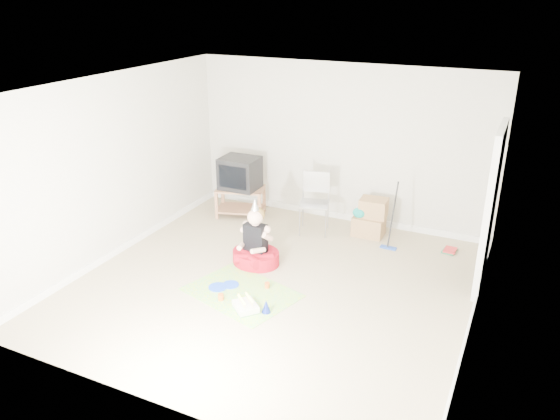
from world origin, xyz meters
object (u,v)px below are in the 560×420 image
at_px(seated_woman, 256,250).
at_px(birthday_cake, 246,307).
at_px(folding_chair, 314,204).
at_px(crt_tv, 240,173).
at_px(cardboard_boxes, 370,218).
at_px(tv_stand, 241,199).

relative_size(seated_woman, birthday_cake, 2.49).
bearing_deg(seated_woman, folding_chair, 75.81).
relative_size(crt_tv, folding_chair, 0.62).
distance_m(crt_tv, cardboard_boxes, 2.30).
relative_size(crt_tv, seated_woman, 0.63).
bearing_deg(birthday_cake, cardboard_boxes, 75.29).
xyz_separation_m(tv_stand, cardboard_boxes, (2.25, 0.16, -0.00)).
bearing_deg(seated_woman, cardboard_boxes, 54.09).
distance_m(seated_woman, birthday_cake, 1.24).
bearing_deg(crt_tv, birthday_cake, -60.72).
xyz_separation_m(folding_chair, birthday_cake, (0.11, -2.49, -0.44)).
height_order(crt_tv, birthday_cake, crt_tv).
height_order(crt_tv, cardboard_boxes, crt_tv).
xyz_separation_m(crt_tv, cardboard_boxes, (2.25, 0.16, -0.48)).
relative_size(crt_tv, cardboard_boxes, 1.02).
relative_size(folding_chair, seated_woman, 1.01).
xyz_separation_m(tv_stand, folding_chair, (1.41, -0.12, 0.19)).
distance_m(tv_stand, seated_woman, 1.82).
bearing_deg(crt_tv, tv_stand, 89.15).
bearing_deg(seated_woman, crt_tv, 125.81).
bearing_deg(cardboard_boxes, birthday_cake, -104.71).
bearing_deg(folding_chair, birthday_cake, -87.44).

